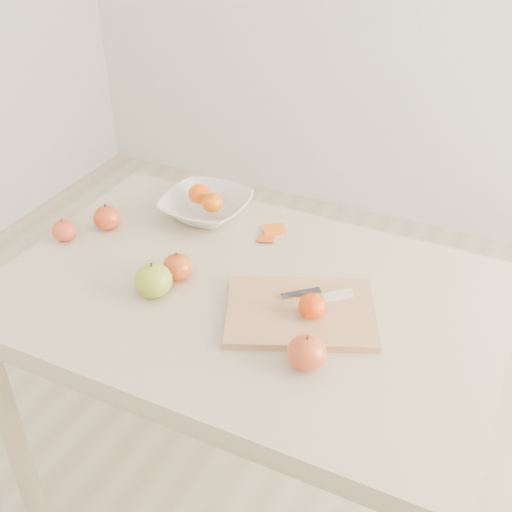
% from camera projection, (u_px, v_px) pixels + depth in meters
% --- Properties ---
extents(ground, '(3.50, 3.50, 0.00)m').
position_uv_depth(ground, '(249.00, 485.00, 1.96)').
color(ground, '#C6B293').
rests_on(ground, ground).
extents(table, '(1.20, 0.80, 0.75)m').
position_uv_depth(table, '(247.00, 322.00, 1.60)').
color(table, beige).
rests_on(table, ground).
extents(cutting_board, '(0.41, 0.36, 0.02)m').
position_uv_depth(cutting_board, '(301.00, 312.00, 1.46)').
color(cutting_board, tan).
rests_on(cutting_board, table).
extents(board_tangerine, '(0.06, 0.06, 0.05)m').
position_uv_depth(board_tangerine, '(312.00, 306.00, 1.42)').
color(board_tangerine, '#E03C07').
rests_on(board_tangerine, cutting_board).
extents(fruit_bowl, '(0.24, 0.24, 0.06)m').
position_uv_depth(fruit_bowl, '(206.00, 207.00, 1.81)').
color(fruit_bowl, silver).
rests_on(fruit_bowl, table).
extents(bowl_tangerine_near, '(0.06, 0.06, 0.06)m').
position_uv_depth(bowl_tangerine_near, '(199.00, 194.00, 1.81)').
color(bowl_tangerine_near, '#E65808').
rests_on(bowl_tangerine_near, fruit_bowl).
extents(bowl_tangerine_far, '(0.06, 0.06, 0.05)m').
position_uv_depth(bowl_tangerine_far, '(212.00, 203.00, 1.78)').
color(bowl_tangerine_far, '#D56207').
rests_on(bowl_tangerine_far, fruit_bowl).
extents(orange_peel_a, '(0.07, 0.07, 0.01)m').
position_uv_depth(orange_peel_a, '(274.00, 231.00, 1.76)').
color(orange_peel_a, '#DD5C0F').
rests_on(orange_peel_a, table).
extents(orange_peel_b, '(0.05, 0.04, 0.01)m').
position_uv_depth(orange_peel_b, '(266.00, 240.00, 1.72)').
color(orange_peel_b, '#CF460E').
rests_on(orange_peel_b, table).
extents(paring_knife, '(0.15, 0.10, 0.01)m').
position_uv_depth(paring_knife, '(331.00, 295.00, 1.49)').
color(paring_knife, silver).
rests_on(paring_knife, cutting_board).
extents(apple_green, '(0.09, 0.09, 0.08)m').
position_uv_depth(apple_green, '(153.00, 281.00, 1.50)').
color(apple_green, olive).
rests_on(apple_green, table).
extents(apple_red_d, '(0.07, 0.07, 0.06)m').
position_uv_depth(apple_red_d, '(64.00, 231.00, 1.71)').
color(apple_red_d, maroon).
rests_on(apple_red_d, table).
extents(apple_red_e, '(0.08, 0.08, 0.07)m').
position_uv_depth(apple_red_e, '(307.00, 353.00, 1.31)').
color(apple_red_e, maroon).
rests_on(apple_red_e, table).
extents(apple_red_b, '(0.08, 0.08, 0.07)m').
position_uv_depth(apple_red_b, '(177.00, 267.00, 1.56)').
color(apple_red_b, maroon).
rests_on(apple_red_b, table).
extents(apple_red_a, '(0.08, 0.08, 0.07)m').
position_uv_depth(apple_red_a, '(107.00, 217.00, 1.76)').
color(apple_red_a, '#A5111B').
rests_on(apple_red_a, table).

